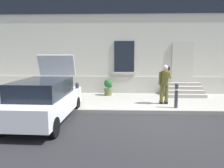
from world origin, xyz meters
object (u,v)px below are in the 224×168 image
(bollard_far_left, at_px, (77,94))
(person_on_phone, at_px, (165,82))
(planter_charcoal, at_px, (62,86))
(bollard_near_person, at_px, (176,95))
(hatchback_car_white, at_px, (44,99))
(planter_olive, at_px, (108,87))

(bollard_far_left, relative_size, person_on_phone, 0.60)
(planter_charcoal, bearing_deg, bollard_near_person, -27.39)
(bollard_near_person, bearing_deg, bollard_far_left, 180.00)
(hatchback_car_white, xyz_separation_m, planter_charcoal, (-0.58, 4.41, -0.19))
(bollard_near_person, xyz_separation_m, bollard_far_left, (-4.10, 0.00, 0.00))
(hatchback_car_white, xyz_separation_m, person_on_phone, (4.61, 2.21, 0.35))
(hatchback_car_white, height_order, person_on_phone, hatchback_car_white)
(hatchback_car_white, bearing_deg, bollard_far_left, 60.65)
(bollard_near_person, height_order, bollard_far_left, same)
(planter_charcoal, xyz_separation_m, planter_olive, (2.59, -0.30, 0.00))
(bollard_far_left, distance_m, planter_charcoal, 3.22)
(person_on_phone, bearing_deg, planter_olive, 155.02)
(hatchback_car_white, xyz_separation_m, bollard_near_person, (4.96, 1.53, -0.09))
(person_on_phone, height_order, planter_olive, person_on_phone)
(hatchback_car_white, bearing_deg, person_on_phone, 25.63)
(planter_olive, bearing_deg, person_on_phone, -36.21)
(bollard_near_person, distance_m, person_on_phone, 0.88)
(person_on_phone, bearing_deg, bollard_far_left, -158.50)
(bollard_far_left, bearing_deg, planter_charcoal, 116.65)
(person_on_phone, relative_size, planter_olive, 2.03)
(hatchback_car_white, bearing_deg, planter_olive, 63.90)
(hatchback_car_white, distance_m, bollard_far_left, 1.76)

